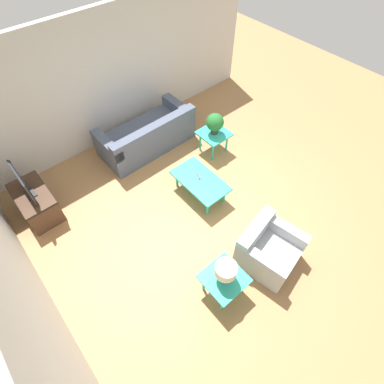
# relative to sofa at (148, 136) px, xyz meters

# --- Properties ---
(ground_plane) EXTENTS (14.00, 14.00, 0.00)m
(ground_plane) POSITION_rel_sofa_xyz_m (-2.17, 0.17, -0.31)
(ground_plane) COLOR #A87A4C
(wall_back) EXTENTS (7.20, 0.12, 2.70)m
(wall_back) POSITION_rel_sofa_xyz_m (-2.17, 3.23, 1.04)
(wall_back) COLOR silver
(wall_back) RESTS_ON ground_plane
(wall_right) EXTENTS (0.12, 7.20, 2.70)m
(wall_right) POSITION_rel_sofa_xyz_m (0.89, 0.17, 1.04)
(wall_right) COLOR silver
(wall_right) RESTS_ON ground_plane
(sofa) EXTENTS (0.98, 2.07, 0.81)m
(sofa) POSITION_rel_sofa_xyz_m (0.00, 0.00, 0.00)
(sofa) COLOR #4C566B
(sofa) RESTS_ON ground_plane
(armchair) EXTENTS (1.01, 1.02, 0.75)m
(armchair) POSITION_rel_sofa_xyz_m (-3.53, 0.10, -0.00)
(armchair) COLOR #A8ADB2
(armchair) RESTS_ON ground_plane
(coffee_table) EXTENTS (1.11, 0.63, 0.42)m
(coffee_table) POSITION_rel_sofa_xyz_m (-1.77, 0.02, 0.07)
(coffee_table) COLOR #2DB79E
(coffee_table) RESTS_ON ground_plane
(side_table_plant) EXTENTS (0.60, 0.60, 0.50)m
(side_table_plant) POSITION_rel_sofa_xyz_m (-1.03, -1.02, 0.13)
(side_table_plant) COLOR #2DB79E
(side_table_plant) RESTS_ON ground_plane
(side_table_lamp) EXTENTS (0.60, 0.60, 0.50)m
(side_table_lamp) POSITION_rel_sofa_xyz_m (-3.47, 1.05, 0.13)
(side_table_lamp) COLOR #2DB79E
(side_table_lamp) RESTS_ON ground_plane
(tv_stand_chest) EXTENTS (0.99, 0.57, 0.55)m
(tv_stand_chest) POSITION_rel_sofa_xyz_m (-0.15, 2.59, -0.01)
(tv_stand_chest) COLOR #4C3323
(tv_stand_chest) RESTS_ON ground_plane
(television) EXTENTS (0.75, 0.16, 0.56)m
(television) POSITION_rel_sofa_xyz_m (-0.15, 2.60, 0.52)
(television) COLOR #2D2D2D
(television) RESTS_ON tv_stand_chest
(potted_plant) EXTENTS (0.37, 0.37, 0.47)m
(potted_plant) POSITION_rel_sofa_xyz_m (-1.03, -1.02, 0.47)
(potted_plant) COLOR #333338
(potted_plant) RESTS_ON side_table_plant
(table_lamp) EXTENTS (0.32, 0.32, 0.38)m
(table_lamp) POSITION_rel_sofa_xyz_m (-3.47, 1.05, 0.46)
(table_lamp) COLOR #333333
(table_lamp) RESTS_ON side_table_lamp
(remote_control) EXTENTS (0.16, 0.10, 0.02)m
(remote_control) POSITION_rel_sofa_xyz_m (-1.69, -0.01, 0.12)
(remote_control) COLOR #4C4C51
(remote_control) RESTS_ON coffee_table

